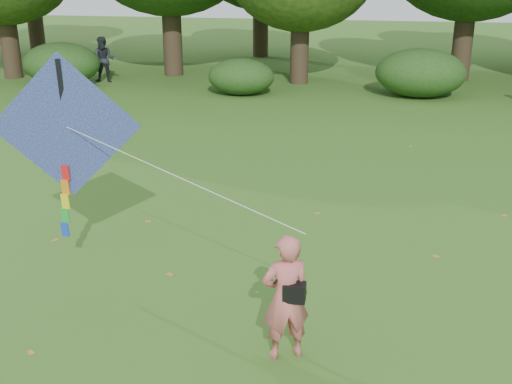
# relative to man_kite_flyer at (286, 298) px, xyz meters

# --- Properties ---
(ground) EXTENTS (100.00, 100.00, 0.00)m
(ground) POSITION_rel_man_kite_flyer_xyz_m (-0.13, 0.41, -0.91)
(ground) COLOR #265114
(ground) RESTS_ON ground
(man_kite_flyer) EXTENTS (0.79, 0.67, 1.83)m
(man_kite_flyer) POSITION_rel_man_kite_flyer_xyz_m (0.00, 0.00, 0.00)
(man_kite_flyer) COLOR #C85F5E
(man_kite_flyer) RESTS_ON ground
(bystander_left) EXTENTS (1.07, 0.89, 1.97)m
(bystander_left) POSITION_rel_man_kite_flyer_xyz_m (-10.55, 19.08, 0.07)
(bystander_left) COLOR #22252D
(bystander_left) RESTS_ON ground
(crossbody_bag) EXTENTS (0.43, 0.20, 0.72)m
(crossbody_bag) POSITION_rel_man_kite_flyer_xyz_m (0.12, -0.03, 0.12)
(crossbody_bag) COLOR black
(crossbody_bag) RESTS_ON ground
(flying_kite) EXTENTS (5.30, 2.13, 3.18)m
(flying_kite) POSITION_rel_man_kite_flyer_xyz_m (-3.84, 1.81, 1.69)
(flying_kite) COLOR #2651A4
(flying_kite) RESTS_ON ground
(shrub_band) EXTENTS (39.15, 3.22, 1.88)m
(shrub_band) POSITION_rel_man_kite_flyer_xyz_m (-0.85, 18.02, -0.06)
(shrub_band) COLOR #264919
(shrub_band) RESTS_ON ground
(fallen_leaves) EXTENTS (9.04, 14.26, 0.01)m
(fallen_leaves) POSITION_rel_man_kite_flyer_xyz_m (-0.95, 2.87, -0.91)
(fallen_leaves) COLOR olive
(fallen_leaves) RESTS_ON ground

